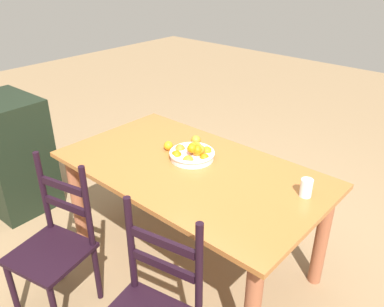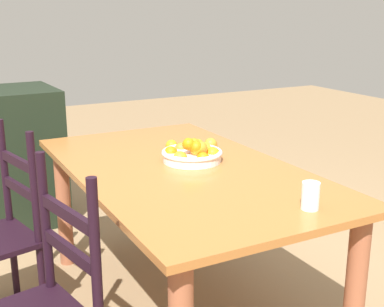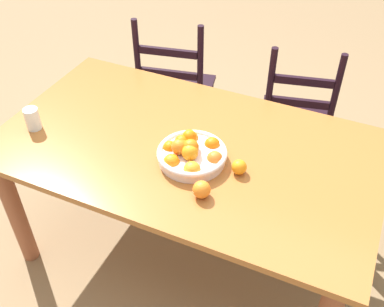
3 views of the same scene
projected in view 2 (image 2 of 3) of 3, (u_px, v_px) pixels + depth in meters
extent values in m
plane|color=#896D4C|center=(183.00, 307.00, 2.66)|extent=(12.00, 12.00, 0.00)
cube|color=#A1602C|center=(182.00, 170.00, 2.46)|extent=(1.72, 0.98, 0.03)
cylinder|color=brown|center=(355.00, 296.00, 2.09)|extent=(0.08, 0.08, 0.73)
cylinder|color=brown|center=(183.00, 186.00, 3.39)|extent=(0.08, 0.08, 0.73)
cylinder|color=brown|center=(64.00, 207.00, 3.04)|extent=(0.08, 0.08, 0.73)
cylinder|color=black|center=(14.00, 260.00, 2.72)|extent=(0.04, 0.04, 0.41)
cylinder|color=black|center=(43.00, 285.00, 2.47)|extent=(0.04, 0.04, 0.41)
cylinder|color=black|center=(5.00, 171.00, 2.59)|extent=(0.04, 0.04, 0.53)
cylinder|color=black|center=(34.00, 188.00, 2.34)|extent=(0.04, 0.04, 0.53)
cube|color=black|center=(20.00, 188.00, 2.48)|extent=(0.31, 0.09, 0.04)
cube|color=black|center=(17.00, 161.00, 2.44)|extent=(0.31, 0.09, 0.04)
cylinder|color=black|center=(45.00, 221.00, 1.95)|extent=(0.04, 0.04, 0.54)
cylinder|color=black|center=(96.00, 257.00, 1.67)|extent=(0.04, 0.04, 0.54)
cube|color=black|center=(70.00, 251.00, 1.82)|extent=(0.34, 0.09, 0.04)
cube|color=black|center=(67.00, 214.00, 1.78)|extent=(0.34, 0.09, 0.04)
cube|color=black|center=(22.00, 155.00, 3.68)|extent=(0.63, 0.52, 0.96)
cylinder|color=silver|center=(192.00, 157.00, 2.55)|extent=(0.29, 0.29, 0.05)
torus|color=silver|center=(192.00, 152.00, 2.54)|extent=(0.30, 0.30, 0.02)
sphere|color=orange|center=(181.00, 149.00, 2.63)|extent=(0.07, 0.07, 0.07)
sphere|color=orange|center=(171.00, 153.00, 2.55)|extent=(0.07, 0.07, 0.07)
sphere|color=orange|center=(180.00, 158.00, 2.46)|extent=(0.07, 0.07, 0.07)
sphere|color=orange|center=(203.00, 159.00, 2.46)|extent=(0.07, 0.07, 0.07)
sphere|color=orange|center=(213.00, 154.00, 2.54)|extent=(0.07, 0.07, 0.07)
sphere|color=orange|center=(204.00, 149.00, 2.62)|extent=(0.07, 0.07, 0.07)
sphere|color=orange|center=(188.00, 144.00, 2.49)|extent=(0.06, 0.06, 0.06)
sphere|color=orange|center=(201.00, 148.00, 2.50)|extent=(0.07, 0.07, 0.07)
sphere|color=orange|center=(197.00, 148.00, 2.49)|extent=(0.07, 0.07, 0.07)
sphere|color=orange|center=(194.00, 145.00, 2.53)|extent=(0.07, 0.07, 0.07)
sphere|color=orange|center=(196.00, 148.00, 2.49)|extent=(0.07, 0.07, 0.07)
sphere|color=orange|center=(197.00, 146.00, 2.55)|extent=(0.07, 0.07, 0.07)
sphere|color=orange|center=(172.00, 146.00, 2.72)|extent=(0.06, 0.06, 0.06)
sphere|color=orange|center=(211.00, 145.00, 2.73)|extent=(0.07, 0.07, 0.07)
cylinder|color=silver|center=(310.00, 196.00, 1.93)|extent=(0.07, 0.07, 0.11)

